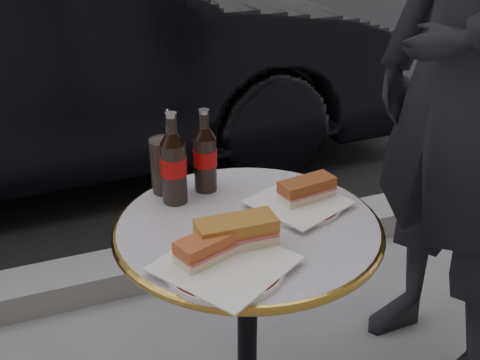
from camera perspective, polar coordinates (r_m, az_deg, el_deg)
name	(u,v)px	position (r m, az deg, el deg)	size (l,w,h in m)	color
asphalt_road	(53,47)	(6.28, -17.35, 11.97)	(40.00, 8.00, 0.00)	black
curb	(162,264)	(2.48, -7.38, -7.91)	(40.00, 0.20, 0.12)	gray
bistro_table	(247,346)	(1.60, 0.69, -15.49)	(0.62, 0.62, 0.73)	#BAB2C4
plate_left	(225,267)	(1.22, -1.43, -8.24)	(0.25, 0.25, 0.01)	white
plate_right	(298,205)	(1.46, 5.55, -2.35)	(0.21, 0.21, 0.01)	silver
sandwich_left_a	(209,248)	(1.23, -2.93, -6.43)	(0.14, 0.07, 0.05)	#B6562E
sandwich_left_b	(236,233)	(1.26, -0.34, -5.09)	(0.17, 0.08, 0.06)	#AD6E2C
sandwich_right	(307,190)	(1.46, 6.35, -0.95)	(0.14, 0.06, 0.05)	brown
cola_bottle_left	(173,158)	(1.43, -6.35, 2.06)	(0.06, 0.06, 0.23)	black
cola_bottle_right	(205,150)	(1.49, -3.34, 2.81)	(0.06, 0.06, 0.22)	black
cola_glass	(164,165)	(1.50, -7.18, 1.38)	(0.07, 0.07, 0.14)	black
parked_car	(24,55)	(3.31, -19.83, 11.05)	(3.94, 1.37, 1.29)	black
pedestrian	(479,78)	(1.74, 21.71, 9.00)	(0.71, 0.46, 1.94)	black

